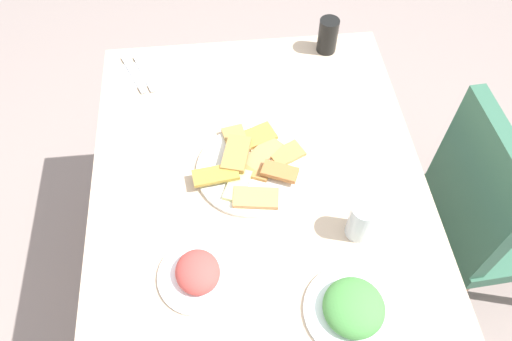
{
  "coord_description": "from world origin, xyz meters",
  "views": [
    {
      "loc": [
        0.76,
        -0.09,
        1.89
      ],
      "look_at": [
        -0.01,
        -0.01,
        0.77
      ],
      "focal_mm": 34.39,
      "sensor_mm": 36.0,
      "label": 1
    }
  ],
  "objects_px": {
    "drinking_glass": "(361,221)",
    "fork": "(133,74)",
    "soda_can": "(328,36)",
    "dining_table": "(259,194)",
    "paper_napkin": "(139,75)",
    "dining_chair": "(490,209)",
    "spoon": "(144,73)",
    "salad_plate_rice": "(198,273)",
    "salad_plate_greens": "(353,308)",
    "pide_platter": "(251,167)"
  },
  "relations": [
    {
      "from": "dining_chair",
      "to": "drinking_glass",
      "type": "height_order",
      "value": "dining_chair"
    },
    {
      "from": "dining_chair",
      "to": "salad_plate_rice",
      "type": "relative_size",
      "value": 4.36
    },
    {
      "from": "dining_table",
      "to": "salad_plate_greens",
      "type": "xyz_separation_m",
      "value": [
        0.4,
        0.18,
        0.1
      ]
    },
    {
      "from": "salad_plate_greens",
      "to": "paper_napkin",
      "type": "relative_size",
      "value": 1.94
    },
    {
      "from": "salad_plate_greens",
      "to": "dining_chair",
      "type": "bearing_deg",
      "value": 122.37
    },
    {
      "from": "drinking_glass",
      "to": "paper_napkin",
      "type": "relative_size",
      "value": 1.0
    },
    {
      "from": "paper_napkin",
      "to": "salad_plate_rice",
      "type": "bearing_deg",
      "value": 13.22
    },
    {
      "from": "salad_plate_rice",
      "to": "paper_napkin",
      "type": "xyz_separation_m",
      "value": [
        -0.73,
        -0.17,
        -0.02
      ]
    },
    {
      "from": "dining_table",
      "to": "dining_chair",
      "type": "xyz_separation_m",
      "value": [
        0.03,
        0.76,
        -0.17
      ]
    },
    {
      "from": "salad_plate_greens",
      "to": "soda_can",
      "type": "distance_m",
      "value": 0.92
    },
    {
      "from": "dining_chair",
      "to": "spoon",
      "type": "distance_m",
      "value": 1.22
    },
    {
      "from": "dining_table",
      "to": "soda_can",
      "type": "distance_m",
      "value": 0.61
    },
    {
      "from": "salad_plate_rice",
      "to": "fork",
      "type": "distance_m",
      "value": 0.75
    },
    {
      "from": "soda_can",
      "to": "paper_napkin",
      "type": "xyz_separation_m",
      "value": [
        0.06,
        -0.64,
        -0.06
      ]
    },
    {
      "from": "salad_plate_rice",
      "to": "fork",
      "type": "relative_size",
      "value": 1.07
    },
    {
      "from": "salad_plate_rice",
      "to": "soda_can",
      "type": "relative_size",
      "value": 1.66
    },
    {
      "from": "dining_chair",
      "to": "drinking_glass",
      "type": "relative_size",
      "value": 7.39
    },
    {
      "from": "soda_can",
      "to": "fork",
      "type": "bearing_deg",
      "value": -84.88
    },
    {
      "from": "pide_platter",
      "to": "drinking_glass",
      "type": "relative_size",
      "value": 2.76
    },
    {
      "from": "pide_platter",
      "to": "fork",
      "type": "relative_size",
      "value": 1.74
    },
    {
      "from": "salad_plate_rice",
      "to": "soda_can",
      "type": "xyz_separation_m",
      "value": [
        -0.79,
        0.47,
        0.04
      ]
    },
    {
      "from": "dining_chair",
      "to": "fork",
      "type": "relative_size",
      "value": 4.65
    },
    {
      "from": "fork",
      "to": "dining_chair",
      "type": "bearing_deg",
      "value": 43.95
    },
    {
      "from": "salad_plate_rice",
      "to": "spoon",
      "type": "distance_m",
      "value": 0.74
    },
    {
      "from": "paper_napkin",
      "to": "fork",
      "type": "bearing_deg",
      "value": -90.0
    },
    {
      "from": "salad_plate_greens",
      "to": "fork",
      "type": "height_order",
      "value": "salad_plate_greens"
    },
    {
      "from": "dining_table",
      "to": "pide_platter",
      "type": "xyz_separation_m",
      "value": [
        -0.04,
        -0.02,
        0.09
      ]
    },
    {
      "from": "salad_plate_rice",
      "to": "paper_napkin",
      "type": "bearing_deg",
      "value": -166.78
    },
    {
      "from": "salad_plate_rice",
      "to": "spoon",
      "type": "height_order",
      "value": "salad_plate_rice"
    },
    {
      "from": "soda_can",
      "to": "spoon",
      "type": "bearing_deg",
      "value": -84.58
    },
    {
      "from": "pide_platter",
      "to": "drinking_glass",
      "type": "xyz_separation_m",
      "value": [
        0.23,
        0.26,
        0.05
      ]
    },
    {
      "from": "dining_table",
      "to": "paper_napkin",
      "type": "relative_size",
      "value": 9.95
    },
    {
      "from": "dining_chair",
      "to": "salad_plate_rice",
      "type": "distance_m",
      "value": 1.01
    },
    {
      "from": "pide_platter",
      "to": "dining_table",
      "type": "bearing_deg",
      "value": 24.85
    },
    {
      "from": "salad_plate_rice",
      "to": "dining_chair",
      "type": "bearing_deg",
      "value": 104.5
    },
    {
      "from": "drinking_glass",
      "to": "fork",
      "type": "relative_size",
      "value": 0.63
    },
    {
      "from": "soda_can",
      "to": "drinking_glass",
      "type": "relative_size",
      "value": 1.02
    },
    {
      "from": "drinking_glass",
      "to": "paper_napkin",
      "type": "distance_m",
      "value": 0.88
    },
    {
      "from": "soda_can",
      "to": "fork",
      "type": "xyz_separation_m",
      "value": [
        0.06,
        -0.66,
        -0.06
      ]
    },
    {
      "from": "dining_table",
      "to": "drinking_glass",
      "type": "distance_m",
      "value": 0.33
    },
    {
      "from": "salad_plate_rice",
      "to": "fork",
      "type": "bearing_deg",
      "value": -165.45
    },
    {
      "from": "dining_chair",
      "to": "spoon",
      "type": "xyz_separation_m",
      "value": [
        -0.48,
        -1.1,
        0.25
      ]
    },
    {
      "from": "fork",
      "to": "soda_can",
      "type": "bearing_deg",
      "value": 72.25
    },
    {
      "from": "spoon",
      "to": "salad_plate_greens",
      "type": "bearing_deg",
      "value": 10.59
    },
    {
      "from": "paper_napkin",
      "to": "spoon",
      "type": "relative_size",
      "value": 0.66
    },
    {
      "from": "dining_table",
      "to": "drinking_glass",
      "type": "bearing_deg",
      "value": 52.06
    },
    {
      "from": "dining_table",
      "to": "pide_platter",
      "type": "bearing_deg",
      "value": -155.15
    },
    {
      "from": "fork",
      "to": "salad_plate_rice",
      "type": "bearing_deg",
      "value": -8.32
    },
    {
      "from": "dining_table",
      "to": "salad_plate_rice",
      "type": "height_order",
      "value": "salad_plate_rice"
    },
    {
      "from": "salad_plate_rice",
      "to": "drinking_glass",
      "type": "relative_size",
      "value": 1.7
    }
  ]
}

